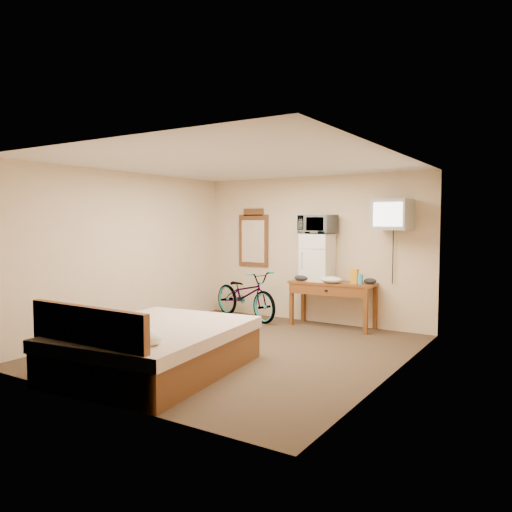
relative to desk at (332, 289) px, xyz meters
The scene contains 13 objects.
room 2.15m from the desk, 103.83° to the right, with size 4.60×4.64×2.50m.
desk is the anchor object (origin of this frame).
mini_fridge 0.58m from the desk, behind, with size 0.49×0.48×0.78m.
microwave 1.09m from the desk, behind, with size 0.57×0.39×0.32m, color white.
snack_bag 0.46m from the desk, ahead, with size 0.12×0.07×0.24m, color orange.
blue_cup 0.53m from the desk, ahead, with size 0.09×0.09×0.16m, color #3DA1D2.
cloth_cream 0.23m from the desk, 66.79° to the right, with size 0.34×0.26×0.11m, color silver.
cloth_dark_a 0.52m from the desk, 164.12° to the right, with size 0.28×0.21×0.10m, color black.
cloth_dark_b 0.64m from the desk, ahead, with size 0.20×0.17×0.09m, color black.
crt_television 1.55m from the desk, ahead, with size 0.57×0.62×0.47m.
wall_mirror 1.89m from the desk, behind, with size 0.62×0.04×1.06m.
bicycle 1.62m from the desk, behind, with size 0.58×1.66×0.87m, color black.
bed 3.46m from the desk, 102.52° to the right, with size 1.93×2.40×0.90m.
Camera 1 is at (3.76, -5.48, 1.74)m, focal length 35.00 mm.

